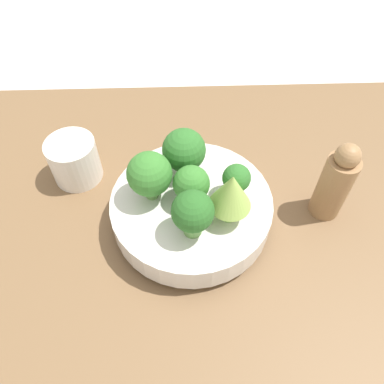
% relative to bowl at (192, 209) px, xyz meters
% --- Properties ---
extents(ground_plane, '(6.00, 6.00, 0.00)m').
position_rel_bowl_xyz_m(ground_plane, '(0.00, -0.02, -0.08)').
color(ground_plane, silver).
extents(table, '(1.09, 0.73, 0.05)m').
position_rel_bowl_xyz_m(table, '(0.00, -0.02, -0.06)').
color(table, brown).
rests_on(table, ground_plane).
extents(bowl, '(0.26, 0.26, 0.06)m').
position_rel_bowl_xyz_m(bowl, '(0.00, 0.00, 0.00)').
color(bowl, silver).
rests_on(bowl, table).
extents(broccoli_floret_center, '(0.06, 0.06, 0.07)m').
position_rel_bowl_xyz_m(broccoli_floret_center, '(-0.00, 0.00, 0.06)').
color(broccoli_floret_center, '#609347').
rests_on(broccoli_floret_center, bowl).
extents(broccoli_floret_front, '(0.07, 0.07, 0.08)m').
position_rel_bowl_xyz_m(broccoli_floret_front, '(0.01, -0.06, 0.07)').
color(broccoli_floret_front, '#6BA34C').
rests_on(broccoli_floret_front, bowl).
extents(broccoli_floret_back, '(0.06, 0.06, 0.08)m').
position_rel_bowl_xyz_m(broccoli_floret_back, '(-0.00, 0.06, 0.07)').
color(broccoli_floret_back, '#609347').
rests_on(broccoli_floret_back, bowl).
extents(romanesco_piece_far, '(0.06, 0.06, 0.09)m').
position_rel_bowl_xyz_m(romanesco_piece_far, '(-0.05, 0.03, 0.09)').
color(romanesco_piece_far, '#7AB256').
rests_on(romanesco_piece_far, bowl).
extents(broccoli_floret_right, '(0.07, 0.07, 0.09)m').
position_rel_bowl_xyz_m(broccoli_floret_right, '(0.06, -0.01, 0.08)').
color(broccoli_floret_right, '#609347').
rests_on(broccoli_floret_right, bowl).
extents(broccoli_floret_left, '(0.04, 0.04, 0.06)m').
position_rel_bowl_xyz_m(broccoli_floret_left, '(-0.07, -0.01, 0.06)').
color(broccoli_floret_left, '#7AB256').
rests_on(broccoli_floret_left, bowl).
extents(cup, '(0.09, 0.09, 0.08)m').
position_rel_bowl_xyz_m(cup, '(0.21, -0.11, 0.01)').
color(cup, silver).
rests_on(cup, table).
extents(pepper_mill, '(0.05, 0.05, 0.16)m').
position_rel_bowl_xyz_m(pepper_mill, '(-0.23, -0.02, 0.04)').
color(pepper_mill, '#997047').
rests_on(pepper_mill, table).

